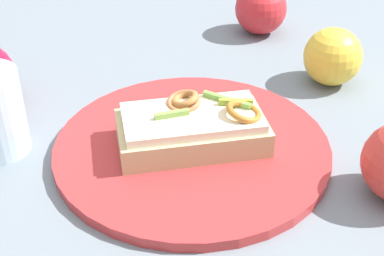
# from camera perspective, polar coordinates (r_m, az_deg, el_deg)

# --- Properties ---
(ground_plane) EXTENTS (2.00, 2.00, 0.00)m
(ground_plane) POSITION_cam_1_polar(r_m,az_deg,el_deg) (0.61, -0.00, -2.48)
(ground_plane) COLOR slate
(ground_plane) RESTS_ON ground
(plate) EXTENTS (0.30, 0.30, 0.01)m
(plate) POSITION_cam_1_polar(r_m,az_deg,el_deg) (0.60, -0.00, -2.04)
(plate) COLOR #B73031
(plate) RESTS_ON ground_plane
(sandwich) EXTENTS (0.16, 0.17, 0.05)m
(sandwich) POSITION_cam_1_polar(r_m,az_deg,el_deg) (0.59, 0.11, -0.01)
(sandwich) COLOR tan
(sandwich) RESTS_ON plate
(apple_0) EXTENTS (0.09, 0.09, 0.08)m
(apple_0) POSITION_cam_1_polar(r_m,az_deg,el_deg) (0.87, 7.00, 11.95)
(apple_0) COLOR red
(apple_0) RESTS_ON ground_plane
(apple_4) EXTENTS (0.10, 0.10, 0.07)m
(apple_4) POSITION_cam_1_polar(r_m,az_deg,el_deg) (0.74, 14.09, 7.05)
(apple_4) COLOR gold
(apple_4) RESTS_ON ground_plane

